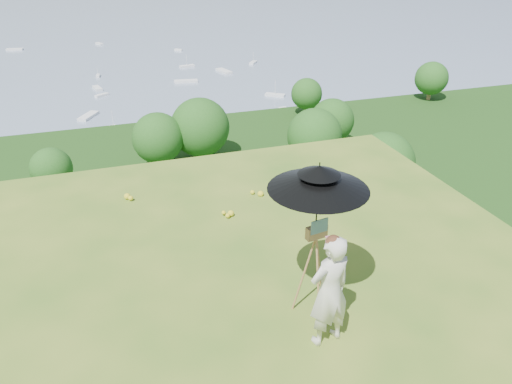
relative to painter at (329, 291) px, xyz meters
name	(u,v)px	position (x,y,z in m)	size (l,w,h in m)	color
ground	(172,374)	(-2.19, 0.06, -0.86)	(14.00, 14.00, 0.00)	#3D691E
forest_slope	(134,323)	(-2.19, 35.06, -29.86)	(140.00, 56.00, 22.00)	#12350E
shoreline_tier	(114,202)	(-2.19, 75.06, -36.86)	(170.00, 28.00, 8.00)	#665F51
bay_water	(87,33)	(-2.19, 240.06, -34.86)	(700.00, 700.00, 0.00)	#768AA9
slope_trees	(116,198)	(-2.19, 35.06, -15.86)	(110.00, 50.00, 6.00)	#1A4C17
harbor_town	(109,168)	(-2.19, 75.06, -30.36)	(110.00, 22.00, 5.00)	silver
moored_boats	(51,76)	(-14.69, 161.06, -34.51)	(140.00, 140.00, 0.70)	white
wildflowers	(168,357)	(-2.19, 0.31, -0.80)	(10.00, 10.50, 0.12)	yellow
painter	(329,291)	(0.00, 0.00, 0.00)	(0.63, 0.41, 1.73)	beige
field_easel	(314,267)	(0.05, 0.61, -0.04)	(0.63, 0.63, 1.65)	olive
sun_umbrella	(317,200)	(0.05, 0.64, 1.05)	(1.38, 1.38, 1.11)	black
painter_cap	(334,240)	(0.00, 0.00, 0.81)	(0.21, 0.25, 0.10)	pink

